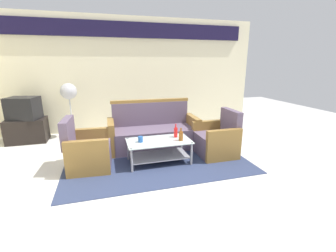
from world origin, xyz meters
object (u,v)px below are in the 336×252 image
Objects in this scene: bottle_brown at (181,136)px; tv_stand at (27,130)px; bottle_red at (176,132)px; cup at (140,139)px; armchair_right at (217,140)px; couch at (153,133)px; pedestal_fan at (69,95)px; coffee_table at (159,148)px; television at (23,108)px; armchair_left at (88,152)px.

bottle_brown is 0.28× the size of tv_stand.
bottle_red is at bearing 97.90° from bottle_brown.
tv_stand is at bearing 139.93° from cup.
armchair_right is at bearing -2.70° from bottle_red.
pedestal_fan is (-1.68, 1.17, 0.70)m from couch.
tv_stand is (-2.54, 1.88, -0.01)m from coffee_table.
couch is at bearing 109.13° from bottle_brown.
armchair_right is (1.08, -0.70, -0.03)m from couch.
television reaches higher than cup.
armchair_left is 1.20m from coffee_table.
couch reaches higher than coffee_table.
pedestal_fan is (-1.29, 1.92, 0.55)m from cup.
bottle_red is (-0.81, 0.04, 0.22)m from armchair_right.
armchair_left is 1.23× the size of television.
coffee_table is 4.86× the size of bottle_brown.
coffee_table is 0.42m from bottle_red.
pedestal_fan is (-2.76, 1.87, 0.73)m from armchair_right.
armchair_left is 0.67× the size of pedestal_fan.
couch is 7.38× the size of bottle_red.
pedestal_fan is (-1.61, 1.93, 0.74)m from coffee_table.
cup is 2.91m from tv_stand.
bottle_red is at bearing 7.96° from cup.
bottle_red is 0.66m from cup.
pedestal_fan is (0.93, 0.05, 0.25)m from television.
coffee_table is (-0.07, -0.76, -0.04)m from couch.
armchair_left is at bearing 171.61° from bottle_brown.
television reaches higher than armchair_left.
tv_stand is (-2.61, 1.12, -0.06)m from couch.
television is at bearing 148.26° from bottle_red.
tv_stand is at bearing -22.17° from couch.
pedestal_fan is at bearing 129.78° from coffee_table.
pedestal_fan is at bearing -33.87° from couch.
pedestal_fan reaches higher than bottle_brown.
couch reaches higher than bottle_red.
tv_stand is 1.20m from pedestal_fan.
coffee_table is 0.44m from bottle_brown.
cup is 2.38m from pedestal_fan.
bottle_red reaches higher than bottle_brown.
bottle_brown is at bearing 85.57° from armchair_left.
armchair_right is at bearing -34.12° from pedestal_fan.
television reaches higher than bottle_brown.
tv_stand is at bearing 148.30° from bottle_red.
bottle_red is 3.40m from television.
coffee_table is 1.59× the size of television.
armchair_left reaches higher than bottle_brown.
bottle_brown is 0.92× the size of bottle_red.
bottle_red is at bearing -31.70° from tv_stand.
couch is 1.43× the size of pedestal_fan.
armchair_left is 2.34m from armchair_right.
couch reaches higher than armchair_right.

